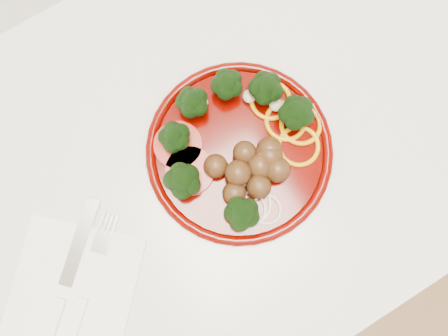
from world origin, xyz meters
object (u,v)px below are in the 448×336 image
napkin (74,286)px  fork (79,312)px  knife (59,303)px  plate (238,147)px

napkin → fork: (-0.01, -0.03, 0.01)m
napkin → fork: 0.03m
napkin → knife: bearing=-159.6°
napkin → knife: knife is taller
napkin → knife: (-0.02, -0.01, 0.01)m
knife → fork: size_ratio=1.12×
plate → napkin: bearing=-171.2°
napkin → fork: bearing=-103.6°
fork → napkin: bearing=33.3°
knife → fork: bearing=-97.0°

